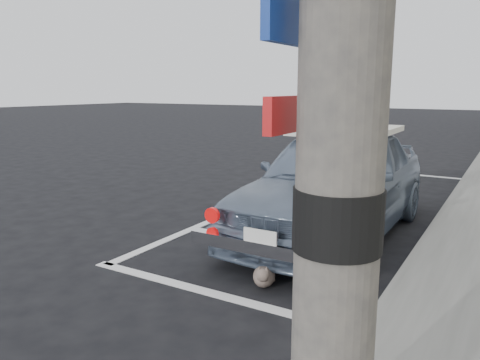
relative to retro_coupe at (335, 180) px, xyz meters
The scene contains 6 objects.
ground 2.04m from the retro_coupe, 112.32° to the right, with size 80.00×80.00×0.00m, color black.
pline_rear 2.38m from the retro_coupe, 95.74° to the right, with size 3.00×0.12×0.01m, color silver.
pline_front 4.78m from the retro_coupe, 92.77° to the left, with size 3.00×0.12×0.01m, color silver.
pline_side 2.15m from the retro_coupe, 143.05° to the left, with size 0.12×7.00×0.01m, color silver.
retro_coupe is the anchor object (origin of this frame).
cat 1.98m from the retro_coupe, 89.63° to the right, with size 0.31×0.44×0.25m.
Camera 1 is at (2.63, -3.72, 1.81)m, focal length 35.00 mm.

